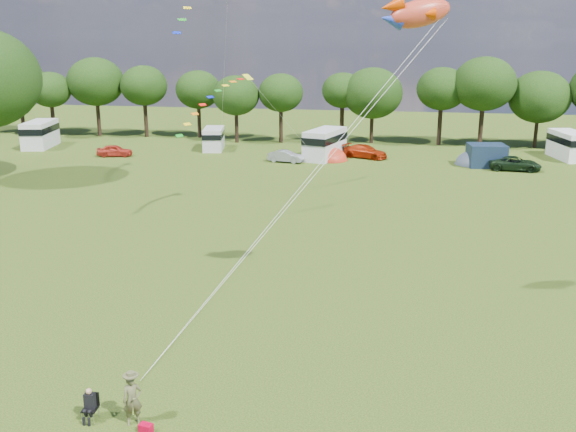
% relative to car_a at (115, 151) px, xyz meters
% --- Properties ---
extents(ground_plane, '(180.00, 180.00, 0.00)m').
position_rel_car_a_xyz_m(ground_plane, '(24.91, -41.90, -0.63)').
color(ground_plane, black).
rests_on(ground_plane, ground).
extents(tree_line, '(102.98, 10.98, 10.27)m').
position_rel_car_a_xyz_m(tree_line, '(30.21, 13.09, 5.72)').
color(tree_line, black).
rests_on(tree_line, ground).
extents(car_a, '(4.00, 2.20, 1.26)m').
position_rel_car_a_xyz_m(car_a, '(0.00, 0.00, 0.00)').
color(car_a, red).
rests_on(car_a, ground).
extents(car_b, '(3.59, 1.83, 1.21)m').
position_rel_car_a_xyz_m(car_b, '(18.65, -0.00, -0.03)').
color(car_b, gray).
rests_on(car_b, ground).
extents(car_c, '(5.00, 3.56, 1.38)m').
position_rel_car_a_xyz_m(car_c, '(26.50, 3.82, 0.06)').
color(car_c, '#982407').
rests_on(car_c, ground).
extents(car_d, '(5.08, 2.57, 1.35)m').
position_rel_car_a_xyz_m(car_d, '(41.07, -0.17, 0.04)').
color(car_d, black).
rests_on(car_d, ground).
extents(campervan_a, '(3.77, 6.52, 3.00)m').
position_rel_car_a_xyz_m(campervan_a, '(-11.01, 4.10, 0.98)').
color(campervan_a, silver).
rests_on(campervan_a, ground).
extents(campervan_b, '(3.05, 5.30, 2.44)m').
position_rel_car_a_xyz_m(campervan_b, '(9.23, 6.05, 0.68)').
color(campervan_b, '#B9B9BC').
rests_on(campervan_b, ground).
extents(campervan_c, '(4.23, 6.71, 3.05)m').
position_rel_car_a_xyz_m(campervan_c, '(22.30, 2.87, 1.01)').
color(campervan_c, silver).
rests_on(campervan_c, ground).
extents(campervan_d, '(3.62, 6.22, 2.86)m').
position_rel_car_a_xyz_m(campervan_d, '(47.53, 7.05, 0.91)').
color(campervan_d, white).
rests_on(campervan_d, ground).
extents(tent_orange, '(3.35, 3.67, 2.62)m').
position_rel_car_a_xyz_m(tent_orange, '(23.13, 1.98, -0.61)').
color(tent_orange, red).
rests_on(tent_orange, ground).
extents(tent_greyblue, '(3.61, 3.95, 2.68)m').
position_rel_car_a_xyz_m(tent_greyblue, '(37.40, 2.18, -0.61)').
color(tent_greyblue, '#505C6D').
rests_on(tent_greyblue, ground).
extents(awning_navy, '(3.84, 3.26, 2.20)m').
position_rel_car_a_xyz_m(awning_navy, '(38.54, 1.35, 0.47)').
color(awning_navy, '#142236').
rests_on(awning_navy, ground).
extents(kite_flyer, '(0.77, 0.69, 1.77)m').
position_rel_car_a_xyz_m(kite_flyer, '(21.83, -46.06, 0.26)').
color(kite_flyer, brown).
rests_on(kite_flyer, ground).
extents(camp_chair, '(0.51, 0.50, 1.20)m').
position_rel_car_a_xyz_m(camp_chair, '(20.33, -46.09, 0.08)').
color(camp_chair, '#99999E').
rests_on(camp_chair, ground).
extents(kite_bag, '(0.47, 0.36, 0.30)m').
position_rel_car_a_xyz_m(kite_bag, '(22.42, -46.46, -0.48)').
color(kite_bag, '#B20021').
rests_on(kite_bag, ground).
extents(fish_kite, '(3.26, 1.99, 1.71)m').
position_rel_car_a_xyz_m(fish_kite, '(30.49, -35.66, 12.77)').
color(fish_kite, red).
rests_on(fish_kite, ground).
extents(streamer_kite_b, '(4.24, 4.76, 3.82)m').
position_rel_car_a_xyz_m(streamer_kite_b, '(18.12, -21.73, 8.06)').
color(streamer_kite_b, yellow).
rests_on(streamer_kite_b, ground).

